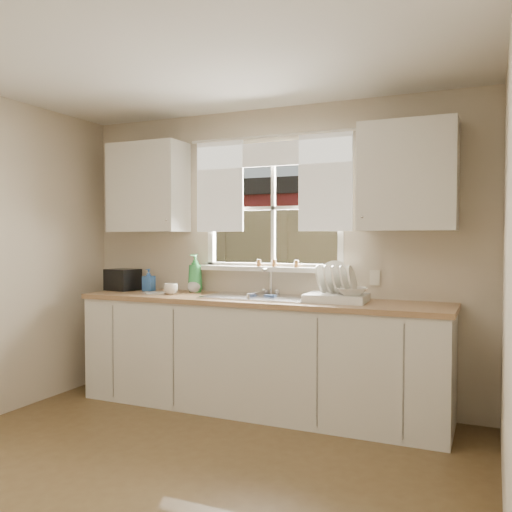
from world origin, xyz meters
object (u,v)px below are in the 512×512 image
at_px(dish_rack, 336,292).
at_px(soap_bottle_a, 195,273).
at_px(cup, 171,289).
at_px(black_appliance, 123,280).

xyz_separation_m(dish_rack, soap_bottle_a, (-1.35, 0.19, 0.09)).
relative_size(dish_rack, cup, 3.92).
xyz_separation_m(soap_bottle_a, black_appliance, (-0.70, -0.12, -0.07)).
bearing_deg(cup, soap_bottle_a, 89.07).
distance_m(dish_rack, cup, 1.44).
distance_m(soap_bottle_a, black_appliance, 0.72).
bearing_deg(soap_bottle_a, black_appliance, -158.70).
relative_size(soap_bottle_a, cup, 2.82).
height_order(soap_bottle_a, cup, soap_bottle_a).
bearing_deg(black_appliance, dish_rack, 7.53).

